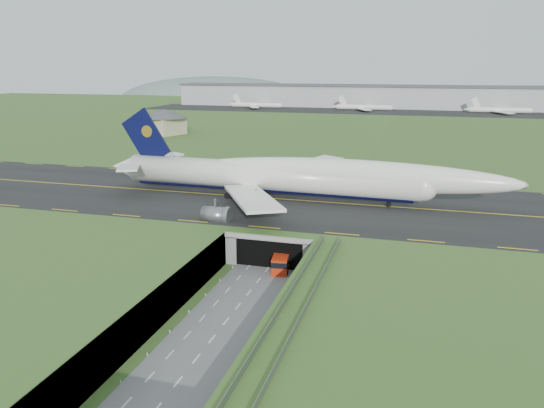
% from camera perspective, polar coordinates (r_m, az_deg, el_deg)
% --- Properties ---
extents(ground, '(900.00, 900.00, 0.00)m').
position_cam_1_polar(ground, '(86.13, -1.86, -8.83)').
color(ground, '#476327').
rests_on(ground, ground).
extents(airfield_deck, '(800.00, 800.00, 6.00)m').
position_cam_1_polar(airfield_deck, '(84.97, -1.87, -6.97)').
color(airfield_deck, gray).
rests_on(airfield_deck, ground).
extents(trench_road, '(12.00, 75.00, 0.20)m').
position_cam_1_polar(trench_road, '(79.63, -3.54, -10.82)').
color(trench_road, slate).
rests_on(trench_road, ground).
extents(taxiway, '(800.00, 44.00, 0.18)m').
position_cam_1_polar(taxiway, '(114.38, 3.19, 0.35)').
color(taxiway, black).
rests_on(taxiway, airfield_deck).
extents(tunnel_portal, '(17.00, 22.30, 6.00)m').
position_cam_1_polar(tunnel_portal, '(99.95, 1.07, -3.40)').
color(tunnel_portal, gray).
rests_on(tunnel_portal, ground).
extents(guideway, '(3.00, 53.00, 7.05)m').
position_cam_1_polar(guideway, '(64.48, 2.31, -12.08)').
color(guideway, '#A8A8A3').
rests_on(guideway, ground).
extents(jumbo_jet, '(91.28, 59.31, 19.63)m').
position_cam_1_polar(jumbo_jet, '(113.69, 2.55, 2.96)').
color(jumbo_jet, white).
rests_on(jumbo_jet, ground).
extents(shuttle_tram, '(3.66, 7.48, 2.94)m').
position_cam_1_polar(shuttle_tram, '(91.79, 1.02, -6.21)').
color(shuttle_tram, red).
rests_on(shuttle_tram, ground).
extents(service_building, '(25.16, 25.16, 10.71)m').
position_cam_1_polar(service_building, '(229.82, -11.54, 8.89)').
color(service_building, '#C2B48C').
rests_on(service_building, ground).
extents(cargo_terminal, '(320.00, 67.00, 15.60)m').
position_cam_1_polar(cargo_terminal, '(375.87, 12.50, 11.23)').
color(cargo_terminal, '#B2B2B2').
rests_on(cargo_terminal, ground).
extents(distant_hills, '(700.00, 91.00, 60.00)m').
position_cam_1_polar(distant_hills, '(508.13, 20.78, 9.42)').
color(distant_hills, slate).
rests_on(distant_hills, ground).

